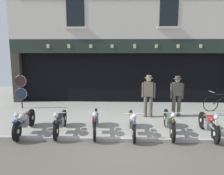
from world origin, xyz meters
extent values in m
cube|color=gray|center=(0.00, 5.00, -0.04)|extent=(23.64, 10.00, 0.08)
cube|color=#A39C9B|center=(0.00, 0.08, 0.01)|extent=(23.64, 0.16, 0.18)
cube|color=black|center=(0.00, 7.30, 1.30)|extent=(10.71, 4.00, 2.60)
cube|color=#332D28|center=(-5.60, 5.18, 1.30)|extent=(0.44, 0.36, 2.60)
cube|color=black|center=(0.00, 5.55, 1.43)|extent=(10.24, 0.03, 2.18)
cube|color=#1E2A25|center=(0.00, 5.12, 2.95)|extent=(11.64, 0.24, 0.70)
cube|color=#C6B789|center=(-3.82, 4.99, 2.95)|extent=(0.14, 0.03, 0.19)
cube|color=#C6B789|center=(-2.75, 4.99, 2.95)|extent=(0.14, 0.03, 0.20)
cube|color=#C6B789|center=(-1.63, 4.99, 2.95)|extent=(0.14, 0.03, 0.18)
cube|color=#C6B789|center=(-0.56, 4.99, 2.95)|extent=(0.14, 0.03, 0.17)
cube|color=#C6B789|center=(0.57, 4.99, 2.95)|extent=(0.14, 0.03, 0.21)
cube|color=#C6B789|center=(1.65, 4.99, 2.95)|extent=(0.14, 0.03, 0.18)
cube|color=#C6B789|center=(2.73, 4.99, 2.95)|extent=(0.14, 0.03, 0.19)
cube|color=#C6B789|center=(3.85, 4.99, 2.95)|extent=(0.14, 0.03, 0.17)
cube|color=beige|center=(0.00, 5.20, 4.55)|extent=(11.64, 0.40, 2.51)
cube|color=black|center=(-2.38, 4.99, 4.55)|extent=(0.90, 0.02, 1.30)
cube|color=beige|center=(-2.38, 4.95, 3.85)|extent=(1.10, 0.12, 0.10)
cube|color=black|center=(2.21, 4.99, 4.55)|extent=(0.90, 0.02, 1.30)
cube|color=beige|center=(2.21, 4.95, 3.85)|extent=(1.10, 0.12, 0.10)
cylinder|color=black|center=(-3.33, -0.04, 0.32)|extent=(0.11, 0.64, 0.64)
cylinder|color=silver|center=(-3.33, -0.04, 0.32)|extent=(0.11, 0.15, 0.14)
cylinder|color=black|center=(-3.42, 1.35, 0.32)|extent=(0.12, 0.64, 0.64)
cylinder|color=silver|center=(-3.42, 1.35, 0.32)|extent=(0.12, 0.15, 0.14)
cube|color=navy|center=(-3.38, 0.66, 0.44)|extent=(0.15, 1.29, 0.07)
cube|color=slate|center=(-3.38, 0.66, 0.37)|extent=(0.22, 0.33, 0.26)
ellipsoid|color=#A1A08C|center=(-3.36, 0.49, 0.64)|extent=(0.25, 0.47, 0.20)
ellipsoid|color=#38281E|center=(-3.39, 0.91, 0.62)|extent=(0.22, 0.31, 0.10)
cube|color=navy|center=(-3.33, -0.04, 0.66)|extent=(0.12, 0.37, 0.04)
sphere|color=silver|center=(-3.33, 0.02, 0.82)|extent=(0.15, 0.15, 0.15)
cylinder|color=silver|center=(-3.33, 0.02, 0.90)|extent=(0.62, 0.06, 0.02)
cylinder|color=silver|center=(-3.33, 0.00, 0.61)|extent=(0.05, 0.24, 0.62)
cylinder|color=black|center=(-2.14, 0.06, 0.30)|extent=(0.10, 0.61, 0.60)
cylinder|color=silver|center=(-2.14, 0.06, 0.30)|extent=(0.11, 0.14, 0.13)
cylinder|color=black|center=(-2.21, 1.41, 0.30)|extent=(0.11, 0.61, 0.60)
cylinder|color=silver|center=(-2.21, 1.41, 0.30)|extent=(0.12, 0.14, 0.13)
cube|color=black|center=(-2.17, 0.73, 0.42)|extent=(0.14, 1.25, 0.07)
cube|color=slate|center=(-2.17, 0.73, 0.35)|extent=(0.22, 0.33, 0.26)
ellipsoid|color=black|center=(-2.16, 0.57, 0.62)|extent=(0.24, 0.47, 0.20)
ellipsoid|color=#38281E|center=(-2.19, 0.98, 0.60)|extent=(0.22, 0.31, 0.10)
cube|color=black|center=(-2.14, 0.06, 0.62)|extent=(0.12, 0.36, 0.04)
sphere|color=silver|center=(-2.14, 0.12, 0.80)|extent=(0.15, 0.15, 0.15)
cylinder|color=silver|center=(-2.14, 0.12, 0.88)|extent=(0.62, 0.06, 0.02)
cylinder|color=silver|center=(-2.14, 0.10, 0.59)|extent=(0.05, 0.27, 0.61)
cylinder|color=black|center=(-0.92, 0.05, 0.33)|extent=(0.12, 0.66, 0.65)
cylinder|color=silver|center=(-0.92, 0.05, 0.33)|extent=(0.11, 0.15, 0.14)
cylinder|color=black|center=(-1.03, 1.46, 0.33)|extent=(0.13, 0.66, 0.65)
cylinder|color=silver|center=(-1.03, 1.46, 0.33)|extent=(0.12, 0.15, 0.14)
cube|color=black|center=(-0.97, 0.76, 0.45)|extent=(0.17, 1.31, 0.07)
cube|color=slate|center=(-0.97, 0.76, 0.38)|extent=(0.22, 0.33, 0.26)
ellipsoid|color=navy|center=(-0.96, 0.59, 0.65)|extent=(0.25, 0.48, 0.20)
ellipsoid|color=#38281E|center=(-0.99, 1.01, 0.63)|extent=(0.22, 0.31, 0.10)
cube|color=black|center=(-0.92, 0.05, 0.67)|extent=(0.13, 0.37, 0.04)
sphere|color=silver|center=(-0.93, 0.11, 0.83)|extent=(0.15, 0.15, 0.15)
cylinder|color=silver|center=(-0.93, 0.11, 0.91)|extent=(0.62, 0.07, 0.02)
cylinder|color=silver|center=(-0.93, 0.09, 0.62)|extent=(0.06, 0.29, 0.60)
cylinder|color=black|center=(0.29, -0.03, 0.31)|extent=(0.08, 0.62, 0.62)
cylinder|color=silver|center=(0.29, -0.03, 0.31)|extent=(0.10, 0.14, 0.14)
cylinder|color=black|center=(0.26, 1.39, 0.31)|extent=(0.09, 0.62, 0.62)
cylinder|color=silver|center=(0.26, 1.39, 0.31)|extent=(0.11, 0.14, 0.14)
cube|color=#273049|center=(0.27, 0.68, 0.43)|extent=(0.10, 1.31, 0.07)
cube|color=slate|center=(0.27, 0.68, 0.36)|extent=(0.21, 0.32, 0.26)
ellipsoid|color=gray|center=(0.28, 0.51, 0.63)|extent=(0.23, 0.46, 0.20)
ellipsoid|color=#38281E|center=(0.27, 0.94, 0.61)|extent=(0.21, 0.30, 0.10)
cube|color=#273049|center=(0.29, -0.03, 0.64)|extent=(0.11, 0.36, 0.04)
sphere|color=silver|center=(0.29, 0.03, 0.81)|extent=(0.15, 0.15, 0.15)
cylinder|color=silver|center=(0.29, 0.03, 0.89)|extent=(0.62, 0.04, 0.02)
cylinder|color=silver|center=(0.29, 0.01, 0.60)|extent=(0.04, 0.23, 0.62)
cylinder|color=black|center=(1.48, 0.07, 0.33)|extent=(0.10, 0.66, 0.65)
cylinder|color=silver|center=(1.48, 0.07, 0.33)|extent=(0.11, 0.15, 0.14)
cylinder|color=black|center=(1.55, 1.47, 0.33)|extent=(0.11, 0.66, 0.65)
cylinder|color=silver|center=(1.55, 1.47, 0.33)|extent=(0.12, 0.15, 0.14)
cube|color=black|center=(1.51, 0.77, 0.45)|extent=(0.13, 1.29, 0.07)
cube|color=slate|center=(1.51, 0.77, 0.38)|extent=(0.22, 0.33, 0.26)
ellipsoid|color=#314831|center=(1.50, 0.60, 0.65)|extent=(0.24, 0.47, 0.20)
ellipsoid|color=#38281E|center=(1.53, 1.02, 0.63)|extent=(0.21, 0.31, 0.10)
cube|color=black|center=(1.48, 0.07, 0.67)|extent=(0.12, 0.36, 0.04)
sphere|color=silver|center=(1.48, 0.13, 0.83)|extent=(0.15, 0.15, 0.15)
cylinder|color=silver|center=(1.48, 0.13, 0.91)|extent=(0.62, 0.06, 0.02)
cylinder|color=silver|center=(1.48, 0.11, 0.62)|extent=(0.05, 0.23, 0.62)
cylinder|color=black|center=(2.75, 0.01, 0.30)|extent=(0.09, 0.61, 0.61)
cylinder|color=silver|center=(2.75, 0.01, 0.30)|extent=(0.11, 0.14, 0.13)
cylinder|color=black|center=(2.80, 1.31, 0.30)|extent=(0.10, 0.61, 0.61)
cylinder|color=silver|center=(2.80, 1.31, 0.30)|extent=(0.12, 0.14, 0.13)
cube|color=gray|center=(2.78, 0.66, 0.42)|extent=(0.12, 1.20, 0.07)
cube|color=slate|center=(2.78, 0.66, 0.35)|extent=(0.21, 0.33, 0.26)
ellipsoid|color=maroon|center=(2.77, 0.50, 0.62)|extent=(0.24, 0.47, 0.20)
ellipsoid|color=#38281E|center=(2.79, 0.89, 0.60)|extent=(0.21, 0.31, 0.10)
cube|color=gray|center=(2.75, 0.01, 0.63)|extent=(0.11, 0.36, 0.04)
sphere|color=silver|center=(2.75, 0.07, 0.80)|extent=(0.15, 0.15, 0.15)
cylinder|color=silver|center=(2.75, 0.07, 0.88)|extent=(0.62, 0.05, 0.02)
cylinder|color=silver|center=(2.75, 0.05, 0.59)|extent=(0.05, 0.24, 0.62)
cylinder|color=brown|center=(1.14, 2.61, 0.45)|extent=(0.15, 0.15, 0.91)
cylinder|color=brown|center=(0.92, 2.66, 0.45)|extent=(0.15, 0.15, 0.91)
cube|color=brown|center=(1.03, 2.64, 1.19)|extent=(0.42, 0.30, 0.60)
cube|color=silver|center=(1.06, 2.75, 1.26)|extent=(0.14, 0.05, 0.34)
cube|color=black|center=(1.06, 2.76, 1.25)|extent=(0.05, 0.02, 0.31)
cylinder|color=brown|center=(1.26, 2.59, 1.14)|extent=(0.09, 0.09, 0.61)
cylinder|color=brown|center=(0.80, 2.69, 1.14)|extent=(0.09, 0.09, 0.61)
sphere|color=beige|center=(1.03, 2.64, 1.60)|extent=(0.20, 0.20, 0.20)
cylinder|color=#7F705B|center=(1.03, 2.64, 1.65)|extent=(0.34, 0.34, 0.01)
cylinder|color=#7F705B|center=(1.03, 2.64, 1.70)|extent=(0.21, 0.21, 0.11)
cylinder|color=#47423D|center=(2.35, 2.82, 0.45)|extent=(0.15, 0.15, 0.91)
cylinder|color=#47423D|center=(2.13, 2.81, 0.45)|extent=(0.15, 0.15, 0.91)
cube|color=#47423D|center=(2.24, 2.82, 1.16)|extent=(0.39, 0.23, 0.55)
cube|color=silver|center=(2.24, 2.93, 1.23)|extent=(0.14, 0.02, 0.31)
cube|color=#47234C|center=(2.24, 2.95, 1.22)|extent=(0.05, 0.01, 0.28)
cylinder|color=#47423D|center=(2.48, 2.83, 1.08)|extent=(0.09, 0.09, 0.64)
cylinder|color=#47423D|center=(2.01, 2.81, 1.08)|extent=(0.09, 0.09, 0.64)
sphere|color=tan|center=(2.24, 2.82, 1.55)|extent=(0.20, 0.20, 0.20)
cylinder|color=#4C4238|center=(2.24, 2.82, 1.60)|extent=(0.34, 0.34, 0.01)
cylinder|color=#4C4238|center=(2.24, 2.82, 1.66)|extent=(0.21, 0.21, 0.11)
cylinder|color=#232328|center=(-4.85, 3.84, 0.85)|extent=(0.06, 0.06, 1.71)
cylinder|color=black|center=(-4.85, 3.82, 1.32)|extent=(0.53, 0.03, 0.53)
torus|color=silver|center=(-4.85, 3.84, 1.32)|extent=(0.55, 0.04, 0.55)
cylinder|color=#192338|center=(-4.85, 3.82, 0.71)|extent=(0.53, 0.03, 0.53)
torus|color=beige|center=(-4.85, 3.84, 0.71)|extent=(0.55, 0.04, 0.55)
cube|color=silver|center=(2.98, 5.40, 1.83)|extent=(0.74, 0.02, 1.05)
cube|color=#511E19|center=(2.98, 5.39, 2.25)|extent=(0.74, 0.01, 0.20)
cube|color=silver|center=(4.16, 5.40, 1.76)|extent=(0.81, 0.02, 1.05)
cube|color=#232328|center=(4.16, 5.39, 2.18)|extent=(0.81, 0.01, 0.20)
torus|color=black|center=(4.00, 3.62, 0.34)|extent=(0.72, 0.13, 0.72)
cylinder|color=black|center=(4.40, 3.67, 0.52)|extent=(0.61, 0.11, 0.43)
cylinder|color=black|center=(4.50, 3.68, 0.78)|extent=(0.56, 0.10, 0.03)
cylinder|color=silver|center=(4.00, 3.62, 0.90)|extent=(0.08, 0.50, 0.02)
camera|label=1|loc=(-0.15, -6.62, 2.86)|focal=36.48mm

